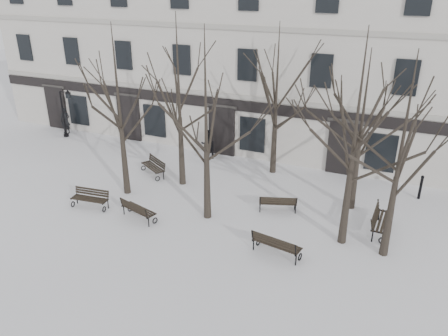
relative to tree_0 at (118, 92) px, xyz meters
The scene contains 20 objects.
ground 7.73m from the tree_0, 13.87° to the right, with size 100.00×100.00×0.00m, color white.
building 12.89m from the tree_0, 63.72° to the left, with size 40.40×10.20×11.40m.
tree_0 is the anchor object (origin of this frame).
tree_1 4.68m from the tree_0, ahead, with size 5.72×5.72×8.18m.
tree_2 10.43m from the tree_0, ahead, with size 5.82×5.82×8.31m.
tree_3 12.05m from the tree_0, ahead, with size 5.38×5.38×7.69m.
tree_4 2.83m from the tree_0, 44.94° to the left, with size 5.87×5.87×8.38m.
tree_5 7.81m from the tree_0, 42.11° to the left, with size 5.49×5.49×7.84m.
tree_6 10.72m from the tree_0, 15.38° to the left, with size 5.04×5.04×7.19m.
bench_0 4.97m from the tree_0, 109.16° to the right, with size 1.79×0.82×0.87m.
bench_1 5.32m from the tree_0, 45.43° to the right, with size 1.85×1.09×0.88m.
bench_2 9.68m from the tree_0, 14.88° to the right, with size 1.97×1.00×0.95m.
bench_3 5.11m from the tree_0, 88.16° to the left, with size 1.83×1.46×0.90m.
bench_4 8.72m from the tree_0, ahead, with size 1.75×1.11×0.84m.
bench_5 12.58m from the tree_0, ahead, with size 0.80×2.02×1.00m.
lamp_post 10.36m from the tree_0, 147.72° to the left, with size 1.00×0.37×3.18m.
bollard_a 7.46m from the tree_0, 70.63° to the left, with size 0.14×0.14×1.09m.
bollard_b 14.76m from the tree_0, 20.95° to the left, with size 0.16×0.16×1.22m.
pedestrian_a 11.89m from the tree_0, 147.04° to the left, with size 0.64×0.42×1.75m, color black.
pedestrian_b 7.89m from the tree_0, 74.96° to the left, with size 0.80×0.62×1.64m, color black.
Camera 1 is at (6.34, -14.29, 9.73)m, focal length 35.00 mm.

